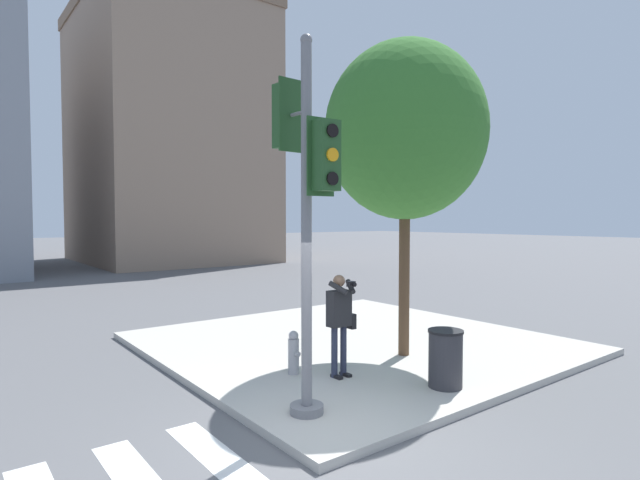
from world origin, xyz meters
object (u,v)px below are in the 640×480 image
at_px(traffic_signal_pole, 306,192).
at_px(trash_bin, 445,358).
at_px(street_tree, 405,131).
at_px(person_photographer, 340,316).
at_px(fire_hydrant, 294,353).

xyz_separation_m(traffic_signal_pole, trash_bin, (2.41, -0.48, -2.59)).
relative_size(traffic_signal_pole, street_tree, 0.84).
bearing_deg(trash_bin, traffic_signal_pole, 168.79).
height_order(person_photographer, street_tree, street_tree).
distance_m(street_tree, trash_bin, 4.38).
distance_m(traffic_signal_pole, street_tree, 3.77).
distance_m(traffic_signal_pole, trash_bin, 3.57).
xyz_separation_m(street_tree, trash_bin, (-0.89, -1.72, -3.93)).
bearing_deg(street_tree, person_photographer, -171.79).
bearing_deg(trash_bin, street_tree, 62.72).
distance_m(fire_hydrant, trash_bin, 2.56).
bearing_deg(street_tree, traffic_signal_pole, -159.41).
distance_m(street_tree, fire_hydrant, 4.71).
relative_size(street_tree, fire_hydrant, 8.15).
bearing_deg(fire_hydrant, trash_bin, -52.93).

